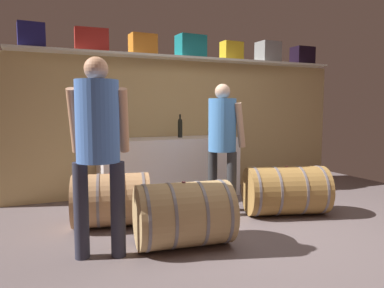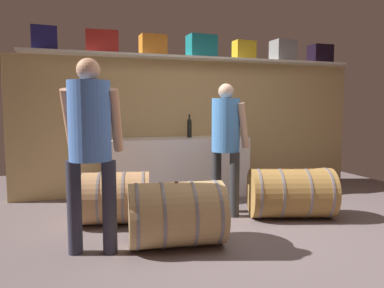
{
  "view_description": "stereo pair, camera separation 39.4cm",
  "coord_description": "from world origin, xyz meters",
  "px_view_note": "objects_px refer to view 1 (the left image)",
  "views": [
    {
      "loc": [
        -2.14,
        -2.94,
        1.27
      ],
      "look_at": [
        -0.59,
        0.67,
        0.89
      ],
      "focal_mm": 33.9,
      "sensor_mm": 36.0,
      "label": 1
    },
    {
      "loc": [
        -1.77,
        -3.07,
        1.27
      ],
      "look_at": [
        -0.59,
        0.67,
        0.89
      ],
      "focal_mm": 33.9,
      "sensor_mm": 36.0,
      "label": 2
    }
  ],
  "objects_px": {
    "work_cabinet": "(170,167)",
    "toolcase_navy": "(31,36)",
    "wine_barrel_flank": "(111,200)",
    "visitor_tasting": "(98,136)",
    "winemaker_pouring": "(222,135)",
    "toolcase_teal": "(191,47)",
    "wine_glass": "(211,130)",
    "wine_bottle_dark": "(180,127)",
    "toolcase_yellow": "(232,51)",
    "toolcase_black": "(302,56)",
    "toolcase_grey": "(268,52)",
    "wine_barrel_near": "(286,190)",
    "toolcase_orange": "(143,45)",
    "wine_barrel_far": "(184,214)",
    "toolcase_red": "(92,40)"
  },
  "relations": [
    {
      "from": "work_cabinet",
      "to": "toolcase_navy",
      "type": "bearing_deg",
      "value": 172.98
    },
    {
      "from": "wine_barrel_flank",
      "to": "visitor_tasting",
      "type": "xyz_separation_m",
      "value": [
        -0.24,
        -0.79,
        0.75
      ]
    },
    {
      "from": "work_cabinet",
      "to": "winemaker_pouring",
      "type": "xyz_separation_m",
      "value": [
        0.3,
        -1.04,
        0.53
      ]
    },
    {
      "from": "toolcase_teal",
      "to": "winemaker_pouring",
      "type": "distance_m",
      "value": 1.76
    },
    {
      "from": "work_cabinet",
      "to": "wine_glass",
      "type": "bearing_deg",
      "value": 4.11
    },
    {
      "from": "wine_glass",
      "to": "wine_bottle_dark",
      "type": "bearing_deg",
      "value": -178.82
    },
    {
      "from": "toolcase_teal",
      "to": "wine_glass",
      "type": "bearing_deg",
      "value": -36.85
    },
    {
      "from": "toolcase_yellow",
      "to": "toolcase_black",
      "type": "relative_size",
      "value": 0.95
    },
    {
      "from": "toolcase_grey",
      "to": "wine_barrel_flank",
      "type": "xyz_separation_m",
      "value": [
        -2.84,
        -1.22,
        -1.91
      ]
    },
    {
      "from": "wine_barrel_near",
      "to": "visitor_tasting",
      "type": "height_order",
      "value": "visitor_tasting"
    },
    {
      "from": "wine_bottle_dark",
      "to": "visitor_tasting",
      "type": "distance_m",
      "value": 2.34
    },
    {
      "from": "toolcase_teal",
      "to": "work_cabinet",
      "type": "height_order",
      "value": "toolcase_teal"
    },
    {
      "from": "wine_barrel_near",
      "to": "wine_glass",
      "type": "bearing_deg",
      "value": 118.18
    },
    {
      "from": "toolcase_orange",
      "to": "wine_bottle_dark",
      "type": "relative_size",
      "value": 1.08
    },
    {
      "from": "toolcase_navy",
      "to": "toolcase_orange",
      "type": "relative_size",
      "value": 0.88
    },
    {
      "from": "toolcase_teal",
      "to": "toolcase_grey",
      "type": "distance_m",
      "value": 1.38
    },
    {
      "from": "toolcase_orange",
      "to": "toolcase_grey",
      "type": "relative_size",
      "value": 1.07
    },
    {
      "from": "toolcase_black",
      "to": "toolcase_yellow",
      "type": "bearing_deg",
      "value": -179.15
    },
    {
      "from": "wine_bottle_dark",
      "to": "toolcase_orange",
      "type": "bearing_deg",
      "value": 160.02
    },
    {
      "from": "toolcase_teal",
      "to": "wine_bottle_dark",
      "type": "bearing_deg",
      "value": -147.42
    },
    {
      "from": "wine_barrel_far",
      "to": "visitor_tasting",
      "type": "bearing_deg",
      "value": -178.12
    },
    {
      "from": "toolcase_teal",
      "to": "wine_barrel_far",
      "type": "height_order",
      "value": "toolcase_teal"
    },
    {
      "from": "toolcase_teal",
      "to": "work_cabinet",
      "type": "xyz_separation_m",
      "value": [
        -0.42,
        -0.22,
        -1.77
      ]
    },
    {
      "from": "toolcase_navy",
      "to": "toolcase_red",
      "type": "height_order",
      "value": "toolcase_navy"
    },
    {
      "from": "toolcase_navy",
      "to": "work_cabinet",
      "type": "distance_m",
      "value": 2.5
    },
    {
      "from": "toolcase_orange",
      "to": "toolcase_black",
      "type": "height_order",
      "value": "toolcase_black"
    },
    {
      "from": "work_cabinet",
      "to": "wine_barrel_flank",
      "type": "distance_m",
      "value": 1.44
    },
    {
      "from": "wine_barrel_near",
      "to": "wine_barrel_far",
      "type": "distance_m",
      "value": 1.58
    },
    {
      "from": "wine_barrel_near",
      "to": "work_cabinet",
      "type": "bearing_deg",
      "value": 141.5
    },
    {
      "from": "toolcase_teal",
      "to": "toolcase_black",
      "type": "relative_size",
      "value": 1.17
    },
    {
      "from": "toolcase_grey",
      "to": "toolcase_teal",
      "type": "bearing_deg",
      "value": 178.39
    },
    {
      "from": "toolcase_yellow",
      "to": "wine_glass",
      "type": "xyz_separation_m",
      "value": [
        -0.44,
        -0.17,
        -1.22
      ]
    },
    {
      "from": "toolcase_grey",
      "to": "wine_glass",
      "type": "bearing_deg",
      "value": -173.12
    },
    {
      "from": "toolcase_black",
      "to": "wine_glass",
      "type": "height_order",
      "value": "toolcase_black"
    },
    {
      "from": "toolcase_navy",
      "to": "visitor_tasting",
      "type": "height_order",
      "value": "toolcase_navy"
    },
    {
      "from": "toolcase_red",
      "to": "wine_barrel_far",
      "type": "height_order",
      "value": "toolcase_red"
    },
    {
      "from": "toolcase_navy",
      "to": "wine_barrel_far",
      "type": "relative_size",
      "value": 0.34
    },
    {
      "from": "toolcase_navy",
      "to": "wine_barrel_far",
      "type": "xyz_separation_m",
      "value": [
        1.23,
        -2.06,
        -1.88
      ]
    },
    {
      "from": "toolcase_navy",
      "to": "toolcase_orange",
      "type": "xyz_separation_m",
      "value": [
        1.45,
        0.0,
        -0.01
      ]
    },
    {
      "from": "work_cabinet",
      "to": "wine_glass",
      "type": "height_order",
      "value": "wine_glass"
    },
    {
      "from": "wine_glass",
      "to": "toolcase_orange",
      "type": "bearing_deg",
      "value": 170.37
    },
    {
      "from": "winemaker_pouring",
      "to": "toolcase_orange",
      "type": "bearing_deg",
      "value": 179.31
    },
    {
      "from": "toolcase_navy",
      "to": "winemaker_pouring",
      "type": "distance_m",
      "value": 2.71
    },
    {
      "from": "work_cabinet",
      "to": "wine_bottle_dark",
      "type": "relative_size",
      "value": 5.9
    },
    {
      "from": "wine_glass",
      "to": "visitor_tasting",
      "type": "xyz_separation_m",
      "value": [
        -1.95,
        -1.84,
        0.08
      ]
    },
    {
      "from": "wine_barrel_flank",
      "to": "wine_glass",
      "type": "bearing_deg",
      "value": 42.73
    },
    {
      "from": "toolcase_black",
      "to": "work_cabinet",
      "type": "relative_size",
      "value": 0.18
    },
    {
      "from": "toolcase_grey",
      "to": "wine_barrel_far",
      "type": "xyz_separation_m",
      "value": [
        -2.33,
        -2.06,
        -1.9
      ]
    },
    {
      "from": "toolcase_yellow",
      "to": "toolcase_black",
      "type": "xyz_separation_m",
      "value": [
        1.39,
        0.0,
        0.01
      ]
    },
    {
      "from": "wine_glass",
      "to": "visitor_tasting",
      "type": "relative_size",
      "value": 0.09
    }
  ]
}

